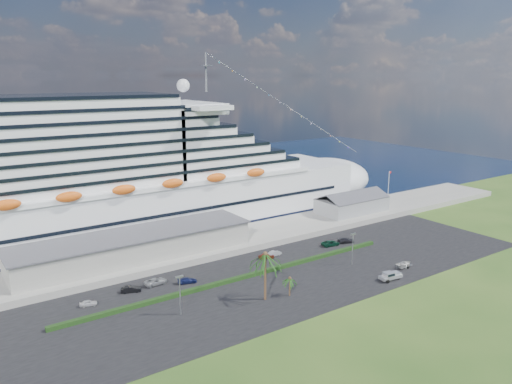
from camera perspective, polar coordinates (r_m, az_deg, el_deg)
ground at (r=112.31m, az=6.50°, el=-11.63°), size 420.00×420.00×0.00m
asphalt_lot at (r=120.03m, az=3.01°, el=-9.84°), size 140.00×38.00×0.12m
wharf at (r=142.25m, az=-4.15°, el=-5.75°), size 240.00×20.00×1.80m
water at (r=222.16m, az=-16.02°, el=0.45°), size 420.00×160.00×0.02m
cruise_ship at (r=150.79m, az=-16.01°, el=1.08°), size 191.00×38.00×54.00m
terminal_building at (r=130.82m, az=-13.70°, el=-5.92°), size 61.00×15.00×6.30m
port_shed at (r=172.26m, az=10.90°, el=-1.37°), size 24.00×12.31×7.37m
flagpole at (r=184.40m, az=14.91°, el=0.61°), size 1.08×0.16×12.00m
hedge at (r=119.33m, az=-1.56°, el=-9.70°), size 88.00×1.10×0.90m
lamp_post_left at (r=102.07m, az=-8.69°, el=-11.04°), size 1.60×0.35×8.27m
lamp_post_right at (r=128.59m, az=10.99°, el=-5.96°), size 1.60×0.35×8.27m
palm_tall at (r=105.86m, az=1.07°, el=-7.72°), size 8.82×8.82×11.13m
palm_short at (r=109.92m, az=3.89°, el=-10.05°), size 3.53×3.53×4.56m
parked_car_0 at (r=111.95m, az=-18.61°, el=-11.95°), size 3.84×2.27×1.22m
parked_car_1 at (r=115.80m, az=-14.11°, el=-10.71°), size 4.63×2.96×1.44m
parked_car_2 at (r=118.48m, az=-11.37°, el=-10.00°), size 5.45×2.78×1.48m
parked_car_3 at (r=118.09m, az=-7.87°, el=-9.98°), size 4.72×2.94×1.28m
parked_car_4 at (r=131.83m, az=1.20°, el=-7.31°), size 4.45×2.82×1.41m
parked_car_5 at (r=133.65m, az=2.12°, el=-7.03°), size 4.39×2.06×1.39m
parked_car_6 at (r=142.82m, az=8.52°, el=-5.81°), size 5.73×3.43×1.49m
parked_car_7 at (r=145.84m, az=10.25°, el=-5.48°), size 5.34×3.53×1.44m
pickup_truck at (r=122.66m, az=15.09°, el=-9.19°), size 5.98×2.85×2.02m
boat_trailer at (r=130.85m, az=16.62°, el=-7.89°), size 5.46×3.55×1.57m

